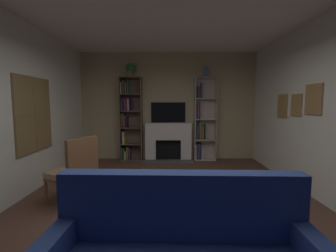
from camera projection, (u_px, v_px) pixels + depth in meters
ground_plane at (168, 218)px, 3.05m from camera, size 7.89×7.89×0.00m
wall_back_accent at (168, 107)px, 6.21m from camera, size 4.79×0.06×2.87m
fireplace at (168, 140)px, 6.14m from camera, size 1.33×0.55×1.00m
tv at (168, 112)px, 6.17m from camera, size 0.92×0.06×0.54m
bookshelf_left at (129, 120)px, 6.10m from camera, size 0.58×0.31×2.20m
bookshelf_right at (202, 123)px, 6.13m from camera, size 0.58×0.27×2.20m
potted_plant at (130, 69)px, 5.94m from camera, size 0.24×0.24×0.36m
vase_with_flowers at (206, 72)px, 5.95m from camera, size 0.12×0.12×0.45m
armchair at (75, 170)px, 3.45m from camera, size 0.75×0.75×1.02m
coffee_table at (176, 209)px, 2.55m from camera, size 0.87×0.43×0.41m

